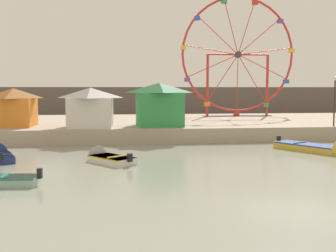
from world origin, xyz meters
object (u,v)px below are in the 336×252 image
object	(u,v)px
ferris_wheel_red_frame	(238,57)
promenade_lamp_near	(335,94)
motorboat_white_red_stripe	(104,158)
carnival_booth_white_ticket	(91,107)
carnival_booth_green_kiosk	(159,104)
motorboat_mustard_yellow	(323,149)
carnival_booth_orange_canopy	(14,107)

from	to	relation	value
ferris_wheel_red_frame	promenade_lamp_near	world-z (taller)	ferris_wheel_red_frame
motorboat_white_red_stripe	ferris_wheel_red_frame	xyz separation A→B (m)	(13.94, 20.52, 7.48)
ferris_wheel_red_frame	carnival_booth_white_ticket	size ratio (longest dim) A/B	3.37
promenade_lamp_near	carnival_booth_green_kiosk	bearing A→B (deg)	173.08
motorboat_white_red_stripe	ferris_wheel_red_frame	bearing A→B (deg)	-73.74
motorboat_mustard_yellow	carnival_booth_green_kiosk	size ratio (longest dim) A/B	1.39
motorboat_white_red_stripe	motorboat_mustard_yellow	bearing A→B (deg)	-123.17
carnival_booth_orange_canopy	carnival_booth_green_kiosk	size ratio (longest dim) A/B	0.90
ferris_wheel_red_frame	carnival_booth_orange_canopy	bearing A→B (deg)	-155.34
carnival_booth_green_kiosk	promenade_lamp_near	bearing A→B (deg)	-8.80
carnival_booth_orange_canopy	promenade_lamp_near	bearing A→B (deg)	-5.31
ferris_wheel_red_frame	carnival_booth_green_kiosk	world-z (taller)	ferris_wheel_red_frame
carnival_booth_orange_canopy	promenade_lamp_near	world-z (taller)	promenade_lamp_near
motorboat_mustard_yellow	ferris_wheel_red_frame	distance (m)	20.35
motorboat_mustard_yellow	motorboat_white_red_stripe	world-z (taller)	motorboat_mustard_yellow
carnival_booth_green_kiosk	carnival_booth_white_ticket	bearing A→B (deg)	-178.65
ferris_wheel_red_frame	motorboat_white_red_stripe	bearing A→B (deg)	-124.19
carnival_booth_white_ticket	promenade_lamp_near	size ratio (longest dim) A/B	0.96
promenade_lamp_near	carnival_booth_white_ticket	bearing A→B (deg)	175.90
ferris_wheel_red_frame	promenade_lamp_near	size ratio (longest dim) A/B	3.25
promenade_lamp_near	motorboat_mustard_yellow	bearing A→B (deg)	-123.67
carnival_booth_orange_canopy	promenade_lamp_near	distance (m)	25.96
motorboat_white_red_stripe	promenade_lamp_near	bearing A→B (deg)	-106.44
carnival_booth_white_ticket	carnival_booth_orange_canopy	bearing A→B (deg)	169.02
motorboat_mustard_yellow	ferris_wheel_red_frame	bearing A→B (deg)	149.60
ferris_wheel_red_frame	carnival_booth_orange_canopy	world-z (taller)	ferris_wheel_red_frame
motorboat_white_red_stripe	ferris_wheel_red_frame	world-z (taller)	ferris_wheel_red_frame
ferris_wheel_red_frame	carnival_booth_white_ticket	distance (m)	19.61
ferris_wheel_red_frame	carnival_booth_orange_canopy	distance (m)	24.10
carnival_booth_white_ticket	promenade_lamp_near	distance (m)	19.66
ferris_wheel_red_frame	carnival_booth_white_ticket	bearing A→B (deg)	-143.41
motorboat_white_red_stripe	carnival_booth_white_ticket	distance (m)	9.64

